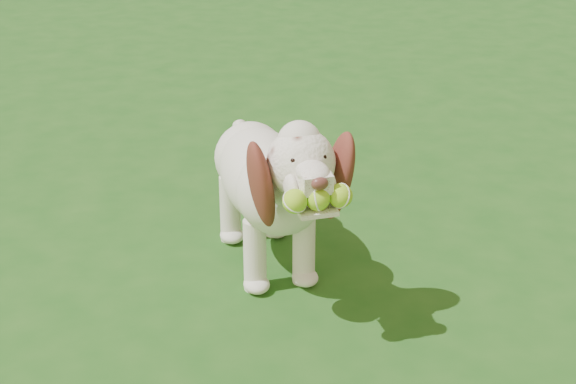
{
  "coord_description": "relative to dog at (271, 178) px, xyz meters",
  "views": [
    {
      "loc": [
        -0.55,
        -2.83,
        1.68
      ],
      "look_at": [
        -0.48,
        -0.07,
        0.43
      ],
      "focal_mm": 55.0,
      "sensor_mm": 36.0,
      "label": 1
    }
  ],
  "objects": [
    {
      "name": "dog",
      "position": [
        0.0,
        0.0,
        0.0
      ],
      "size": [
        0.57,
        1.12,
        0.74
      ],
      "rotation": [
        0.0,
        0.0,
        0.26
      ],
      "color": "white",
      "rests_on": "ground"
    },
    {
      "name": "ground",
      "position": [
        0.54,
        -0.15,
        -0.39
      ],
      "size": [
        80.0,
        80.0,
        0.0
      ],
      "primitive_type": "plane",
      "color": "#1B4E16",
      "rests_on": "ground"
    }
  ]
}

